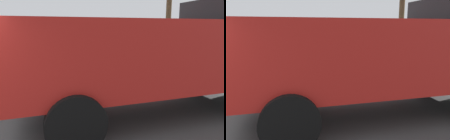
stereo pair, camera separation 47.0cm
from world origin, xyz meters
TOP-DOWN VIEW (x-y plane):
  - sidewalk_curb at (0.00, 6.50)m, footprint 36.00×5.00m
  - fire_hydrant at (0.84, 5.58)m, footprint 0.26×0.59m
  - loose_tire at (0.78, 5.36)m, footprint 1.10×0.62m
  - stop_sign at (4.19, 4.34)m, footprint 0.76×0.08m
  - dump_truck_red at (4.70, 1.24)m, footprint 7.07×2.96m
  - bare_tree at (7.67, 6.00)m, footprint 1.59×1.46m

SIDE VIEW (x-z plane):
  - sidewalk_curb at x=0.00m, z-range 0.00..0.15m
  - fire_hydrant at x=0.84m, z-range 0.17..0.95m
  - loose_tire at x=0.78m, z-range 0.15..1.25m
  - dump_truck_red at x=4.70m, z-range 0.11..3.11m
  - stop_sign at x=4.19m, z-range 0.61..2.95m
  - bare_tree at x=7.67m, z-range 0.30..5.67m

